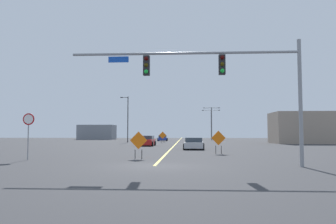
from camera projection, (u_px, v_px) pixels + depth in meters
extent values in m
plane|color=#38383A|center=(154.00, 166.00, 17.02)|extent=(194.04, 194.04, 0.00)
cube|color=yellow|center=(179.00, 141.00, 70.73)|extent=(0.16, 107.80, 0.01)
cylinder|color=gray|center=(300.00, 102.00, 16.81)|extent=(0.20, 0.20, 6.63)
cylinder|color=gray|center=(184.00, 53.00, 17.32)|extent=(12.04, 0.14, 0.14)
cube|color=black|center=(222.00, 65.00, 17.17)|extent=(0.34, 0.32, 1.05)
sphere|color=#3A0503|center=(222.00, 58.00, 17.02)|extent=(0.22, 0.22, 0.22)
sphere|color=#3C3106|center=(222.00, 64.00, 17.00)|extent=(0.22, 0.22, 0.22)
sphere|color=green|center=(222.00, 71.00, 16.97)|extent=(0.22, 0.22, 0.22)
cube|color=black|center=(147.00, 66.00, 17.39)|extent=(0.34, 0.32, 1.05)
sphere|color=#3A0503|center=(146.00, 58.00, 17.25)|extent=(0.22, 0.22, 0.22)
sphere|color=#3C3106|center=(146.00, 65.00, 17.22)|extent=(0.22, 0.22, 0.22)
sphere|color=green|center=(146.00, 72.00, 17.20)|extent=(0.22, 0.22, 0.22)
cube|color=#1447B7|center=(119.00, 59.00, 17.50)|extent=(1.10, 0.03, 0.32)
cylinder|color=gray|center=(28.00, 142.00, 20.91)|extent=(0.07, 0.07, 2.24)
cylinder|color=#B20F14|center=(29.00, 119.00, 21.00)|extent=(0.76, 0.03, 0.76)
cylinder|color=white|center=(28.00, 119.00, 20.98)|extent=(0.61, 0.01, 0.61)
cylinder|color=black|center=(128.00, 119.00, 59.66)|extent=(0.16, 0.16, 8.43)
cylinder|color=black|center=(125.00, 97.00, 59.96)|extent=(1.21, 0.08, 0.08)
cube|color=#262628|center=(122.00, 97.00, 59.99)|extent=(0.44, 0.24, 0.14)
cylinder|color=gray|center=(211.00, 125.00, 77.66)|extent=(0.16, 0.16, 7.32)
cylinder|color=gray|center=(207.00, 110.00, 77.94)|extent=(1.93, 0.08, 0.08)
cube|color=#262628|center=(203.00, 110.00, 78.00)|extent=(0.44, 0.24, 0.14)
cylinder|color=gray|center=(215.00, 110.00, 77.84)|extent=(1.93, 0.08, 0.08)
cube|color=#262628|center=(219.00, 110.00, 77.78)|extent=(0.44, 0.24, 0.14)
cylinder|color=black|center=(212.00, 123.00, 85.05)|extent=(0.16, 0.16, 8.46)
cylinder|color=black|center=(208.00, 108.00, 85.37)|extent=(1.97, 0.08, 0.08)
cube|color=#262628|center=(204.00, 108.00, 85.43)|extent=(0.44, 0.24, 0.14)
cylinder|color=black|center=(215.00, 108.00, 85.26)|extent=(1.97, 0.08, 0.08)
cube|color=#262628|center=(219.00, 108.00, 85.20)|extent=(0.44, 0.24, 0.14)
cube|color=orange|center=(139.00, 140.00, 21.86)|extent=(1.19, 0.14, 1.19)
cylinder|color=black|center=(135.00, 154.00, 21.83)|extent=(0.05, 0.05, 0.62)
cylinder|color=black|center=(142.00, 154.00, 21.77)|extent=(0.05, 0.05, 0.62)
cube|color=orange|center=(218.00, 138.00, 26.97)|extent=(1.20, 0.28, 1.22)
cylinder|color=black|center=(216.00, 150.00, 26.87)|extent=(0.05, 0.05, 0.68)
cylinder|color=black|center=(221.00, 150.00, 26.94)|extent=(0.05, 0.05, 0.68)
cube|color=orange|center=(163.00, 135.00, 57.93)|extent=(1.30, 0.21, 1.31)
cylinder|color=black|center=(161.00, 141.00, 57.85)|extent=(0.05, 0.05, 0.65)
cylinder|color=black|center=(164.00, 141.00, 57.89)|extent=(0.05, 0.05, 0.65)
cube|color=red|center=(147.00, 142.00, 43.57)|extent=(2.00, 4.34, 0.74)
cube|color=#333D47|center=(147.00, 137.00, 43.82)|extent=(1.76, 2.56, 0.47)
cylinder|color=black|center=(138.00, 144.00, 42.14)|extent=(0.24, 0.65, 0.64)
cylinder|color=black|center=(152.00, 144.00, 41.98)|extent=(0.24, 0.65, 0.64)
cylinder|color=black|center=(141.00, 143.00, 45.13)|extent=(0.24, 0.65, 0.64)
cylinder|color=black|center=(155.00, 143.00, 44.97)|extent=(0.24, 0.65, 0.64)
cube|color=#1E389E|center=(163.00, 139.00, 70.64)|extent=(1.93, 3.92, 0.56)
cube|color=#333D47|center=(163.00, 136.00, 70.87)|extent=(1.72, 2.25, 0.54)
cylinder|color=black|center=(158.00, 140.00, 69.31)|extent=(0.23, 0.64, 0.64)
cylinder|color=black|center=(167.00, 140.00, 69.24)|extent=(0.23, 0.64, 0.64)
cylinder|color=black|center=(159.00, 139.00, 72.03)|extent=(0.23, 0.64, 0.64)
cylinder|color=black|center=(167.00, 139.00, 71.96)|extent=(0.23, 0.64, 0.64)
cube|color=#B7BABF|center=(194.00, 145.00, 34.50)|extent=(2.10, 4.09, 0.60)
cube|color=#333D47|center=(194.00, 140.00, 34.33)|extent=(1.83, 2.14, 0.47)
cylinder|color=black|center=(203.00, 146.00, 35.79)|extent=(0.25, 0.65, 0.64)
cylinder|color=black|center=(185.00, 146.00, 35.98)|extent=(0.25, 0.65, 0.64)
cylinder|color=black|center=(203.00, 147.00, 33.00)|extent=(0.25, 0.65, 0.64)
cylinder|color=black|center=(184.00, 147.00, 33.19)|extent=(0.25, 0.65, 0.64)
cube|color=gray|center=(97.00, 132.00, 87.08)|extent=(9.30, 5.96, 3.86)
cube|color=gray|center=(303.00, 128.00, 54.13)|extent=(10.04, 7.00, 5.18)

